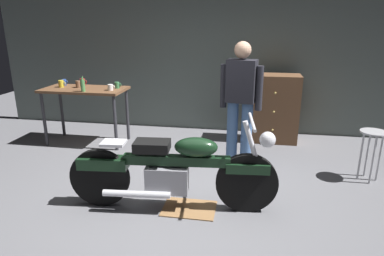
% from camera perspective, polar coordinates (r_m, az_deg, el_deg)
% --- Properties ---
extents(ground_plane, '(12.00, 12.00, 0.00)m').
position_cam_1_polar(ground_plane, '(3.85, -1.41, -12.41)').
color(ground_plane, slate).
extents(back_wall, '(8.00, 0.12, 3.10)m').
position_cam_1_polar(back_wall, '(6.12, 3.81, 13.95)').
color(back_wall, '#56605B').
rests_on(back_wall, ground_plane).
extents(workbench, '(1.30, 0.64, 0.90)m').
position_cam_1_polar(workbench, '(5.71, -17.40, 5.22)').
color(workbench, brown).
rests_on(workbench, ground_plane).
extents(motorcycle, '(2.19, 0.61, 1.00)m').
position_cam_1_polar(motorcycle, '(3.57, -3.10, -6.86)').
color(motorcycle, black).
rests_on(motorcycle, ground_plane).
extents(person_standing, '(0.56, 0.29, 1.67)m').
position_cam_1_polar(person_standing, '(4.62, 8.09, 4.85)').
color(person_standing, '#46689A').
rests_on(person_standing, ground_plane).
extents(shop_stool, '(0.32, 0.32, 0.64)m').
position_cam_1_polar(shop_stool, '(4.73, 27.81, -2.13)').
color(shop_stool, '#B2B2B7').
rests_on(shop_stool, ground_plane).
extents(wooden_dresser, '(0.80, 0.47, 1.10)m').
position_cam_1_polar(wooden_dresser, '(5.75, 13.33, 3.20)').
color(wooden_dresser, brown).
rests_on(wooden_dresser, ground_plane).
extents(drip_tray, '(0.56, 0.40, 0.01)m').
position_cam_1_polar(drip_tray, '(3.75, -0.47, -13.23)').
color(drip_tray, olive).
rests_on(drip_tray, ground_plane).
extents(mug_red_diner, '(0.12, 0.08, 0.11)m').
position_cam_1_polar(mug_red_diner, '(5.96, -17.74, 7.30)').
color(mug_red_diner, red).
rests_on(mug_red_diner, workbench).
extents(mug_brown_stoneware, '(0.11, 0.08, 0.11)m').
position_cam_1_polar(mug_brown_stoneware, '(5.77, -18.40, 6.93)').
color(mug_brown_stoneware, brown).
rests_on(mug_brown_stoneware, workbench).
extents(mug_blue_enamel, '(0.10, 0.07, 0.10)m').
position_cam_1_polar(mug_blue_enamel, '(6.05, -20.48, 7.14)').
color(mug_blue_enamel, '#2D51AD').
rests_on(mug_blue_enamel, workbench).
extents(mug_white_ceramic, '(0.12, 0.08, 0.09)m').
position_cam_1_polar(mug_white_ceramic, '(5.40, -13.39, 6.59)').
color(mug_white_ceramic, white).
rests_on(mug_white_ceramic, workbench).
extents(mug_yellow_tall, '(0.12, 0.08, 0.11)m').
position_cam_1_polar(mug_yellow_tall, '(5.89, -20.91, 6.89)').
color(mug_yellow_tall, yellow).
rests_on(mug_yellow_tall, workbench).
extents(mug_green_speckled, '(0.11, 0.07, 0.10)m').
position_cam_1_polar(mug_green_speckled, '(5.55, -12.31, 6.98)').
color(mug_green_speckled, '#3D7F4C').
rests_on(mug_green_speckled, workbench).
extents(bottle, '(0.06, 0.06, 0.24)m').
position_cam_1_polar(bottle, '(5.41, -17.71, 6.81)').
color(bottle, '#4C8C4C').
rests_on(bottle, workbench).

